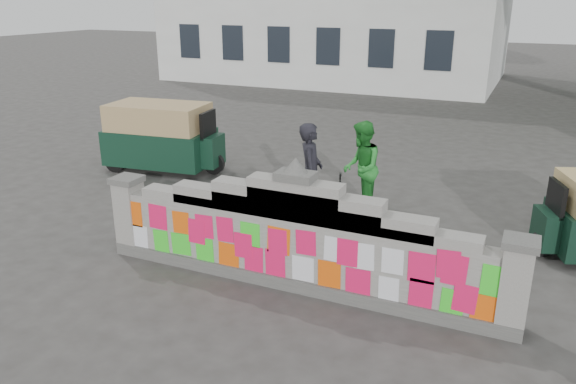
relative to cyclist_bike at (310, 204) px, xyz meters
name	(u,v)px	position (x,y,z in m)	size (l,w,h in m)	color
ground	(295,286)	(0.58, -2.02, -0.53)	(100.00, 100.00, 0.00)	#383533
parapet_wall	(295,241)	(0.58, -2.03, 0.22)	(6.48, 0.44, 2.01)	#4C4C49
cyclist_bike	(310,204)	(0.00, 0.00, 0.00)	(0.70, 2.01, 1.06)	black
cyclist_rider	(310,185)	(0.00, 0.00, 0.37)	(0.65, 0.43, 1.79)	black
pedestrian	(361,168)	(0.55, 1.32, 0.40)	(0.90, 0.70, 1.85)	#258B2E
rickshaw_left	(163,136)	(-4.81, 2.16, 0.33)	(3.04, 1.67, 1.65)	#103020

